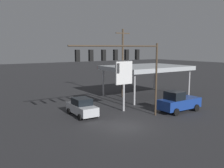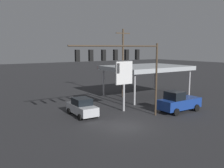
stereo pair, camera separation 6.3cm
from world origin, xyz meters
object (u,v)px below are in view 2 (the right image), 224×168
Objects in this scene: utility_pole at (123,62)px; pickup_parked at (179,102)px; traffic_signal_assembly at (123,60)px; price_sign at (124,75)px; sedan_far at (82,107)px.

utility_pole is 11.28m from pickup_parked.
utility_pole reaches higher than pickup_parked.
utility_pole reaches higher than traffic_signal_assembly.
traffic_signal_assembly reaches higher than pickup_parked.
pickup_parked is at bearing 143.22° from price_sign.
sedan_far is at bearing -8.51° from price_sign.
traffic_signal_assembly is 1.92× the size of pickup_parked.
sedan_far is at bearing -59.58° from traffic_signal_assembly.
price_sign is at bearing 83.26° from sedan_far.
traffic_signal_assembly is 2.25× the size of sedan_far.
pickup_parked is at bearing 67.54° from sedan_far.
pickup_parked is at bearing 176.82° from traffic_signal_assembly.
traffic_signal_assembly is 6.89m from sedan_far.
utility_pole is at bearing 123.77° from sedan_far.
sedan_far is (2.37, -4.04, -5.05)m from traffic_signal_assembly.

